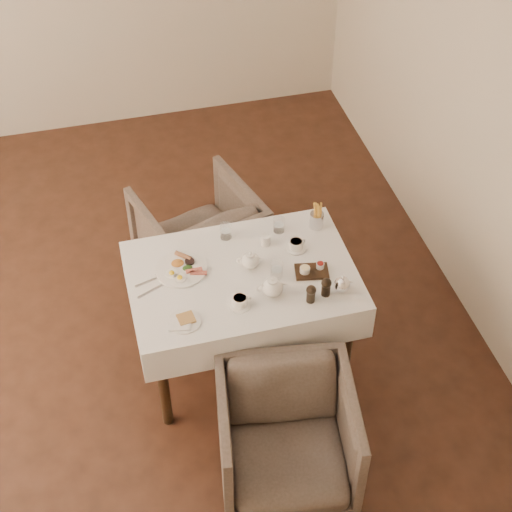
{
  "coord_description": "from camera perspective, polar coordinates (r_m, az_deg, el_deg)",
  "views": [
    {
      "loc": [
        -0.0,
        -3.41,
        3.88
      ],
      "look_at": [
        0.8,
        -0.31,
        0.82
      ],
      "focal_mm": 55.0,
      "sensor_mm": 36.0,
      "label": 1
    }
  ],
  "objects": [
    {
      "name": "side_plate",
      "position": [
        4.18,
        -5.29,
        -4.79
      ],
      "size": [
        0.19,
        0.18,
        0.02
      ],
      "rotation": [
        0.0,
        0.0,
        -0.08
      ],
      "color": "white",
      "rests_on": "table"
    },
    {
      "name": "fries_cup",
      "position": [
        4.68,
        4.44,
        2.88
      ],
      "size": [
        0.08,
        0.08,
        0.18
      ],
      "rotation": [
        0.0,
        0.0,
        0.18
      ],
      "color": "silver",
      "rests_on": "table"
    },
    {
      "name": "pepper_mill_left",
      "position": [
        4.24,
        4.02,
        -2.75
      ],
      "size": [
        0.07,
        0.07,
        0.11
      ],
      "primitive_type": null,
      "rotation": [
        0.0,
        0.0,
        -0.43
      ],
      "color": "black",
      "rests_on": "table"
    },
    {
      "name": "teacup_far",
      "position": [
        4.56,
        2.93,
        0.8
      ],
      "size": [
        0.12,
        0.12,
        0.06
      ],
      "rotation": [
        0.0,
        0.0,
        0.24
      ],
      "color": "white",
      "rests_on": "table"
    },
    {
      "name": "table",
      "position": [
        4.5,
        -1.0,
        -2.36
      ],
      "size": [
        1.28,
        0.88,
        0.75
      ],
      "color": "black",
      "rests_on": "ground"
    },
    {
      "name": "teacup_near",
      "position": [
        4.23,
        -1.18,
        -3.35
      ],
      "size": [
        0.12,
        0.12,
        0.06
      ],
      "rotation": [
        0.0,
        0.0,
        0.03
      ],
      "color": "white",
      "rests_on": "table"
    },
    {
      "name": "pepper_mill_right",
      "position": [
        4.28,
        5.12,
        -2.25
      ],
      "size": [
        0.06,
        0.06,
        0.12
      ],
      "primitive_type": null,
      "rotation": [
        0.0,
        0.0,
        -0.07
      ],
      "color": "black",
      "rests_on": "table"
    },
    {
      "name": "cutlery_knife",
      "position": [
        4.37,
        -7.53,
        -2.47
      ],
      "size": [
        0.18,
        0.09,
        0.0
      ],
      "primitive_type": "cube",
      "rotation": [
        0.0,
        0.0,
        1.99
      ],
      "color": "silver",
      "rests_on": "table"
    },
    {
      "name": "armchair_near",
      "position": [
        4.25,
        2.25,
        -12.95
      ],
      "size": [
        0.81,
        0.83,
        0.66
      ],
      "primitive_type": "imported",
      "rotation": [
        0.0,
        0.0,
        -0.16
      ],
      "color": "#473C34",
      "rests_on": "ground"
    },
    {
      "name": "armchair_far",
      "position": [
        5.29,
        -4.18,
        1.53
      ],
      "size": [
        0.9,
        0.92,
        0.67
      ],
      "primitive_type": "imported",
      "rotation": [
        0.0,
        0.0,
        3.43
      ],
      "color": "#473C34",
      "rests_on": "ground"
    },
    {
      "name": "teapot_front",
      "position": [
        4.26,
        1.21,
        -2.2
      ],
      "size": [
        0.17,
        0.13,
        0.13
      ],
      "primitive_type": null,
      "rotation": [
        0.0,
        0.0,
        -0.05
      ],
      "color": "white",
      "rests_on": "table"
    },
    {
      "name": "condiment_board",
      "position": [
        4.43,
        4.05,
        -1.06
      ],
      "size": [
        0.21,
        0.16,
        0.05
      ],
      "rotation": [
        0.0,
        0.0,
        -0.18
      ],
      "color": "black",
      "rests_on": "table"
    },
    {
      "name": "glass_mid",
      "position": [
        4.38,
        1.53,
        -0.99
      ],
      "size": [
        0.08,
        0.08,
        0.1
      ],
      "primitive_type": "cylinder",
      "rotation": [
        0.0,
        0.0,
        -0.19
      ],
      "color": "silver",
      "rests_on": "table"
    },
    {
      "name": "cutlery_fork",
      "position": [
        4.42,
        -7.64,
        -1.77
      ],
      "size": [
        0.19,
        0.07,
        0.0
      ],
      "primitive_type": "cube",
      "rotation": [
        0.0,
        0.0,
        1.85
      ],
      "color": "silver",
      "rests_on": "table"
    },
    {
      "name": "glass_right",
      "position": [
        4.66,
        1.68,
        2.28
      ],
      "size": [
        0.08,
        0.08,
        0.09
      ],
      "primitive_type": "cylinder",
      "rotation": [
        0.0,
        0.0,
        0.24
      ],
      "color": "silver",
      "rests_on": "table"
    },
    {
      "name": "teapot_centre",
      "position": [
        4.42,
        -0.43,
        -0.26
      ],
      "size": [
        0.16,
        0.13,
        0.12
      ],
      "primitive_type": null,
      "rotation": [
        0.0,
        0.0,
        -0.16
      ],
      "color": "white",
      "rests_on": "table"
    },
    {
      "name": "silver_pot",
      "position": [
        4.31,
        6.29,
        -2.02
      ],
      "size": [
        0.13,
        0.11,
        0.12
      ],
      "primitive_type": null,
      "rotation": [
        0.0,
        0.0,
        0.2
      ],
      "color": "white",
      "rests_on": "table"
    },
    {
      "name": "glass_left",
      "position": [
        4.61,
        -2.21,
        1.82
      ],
      "size": [
        0.09,
        0.09,
        0.1
      ],
      "primitive_type": "cylinder",
      "rotation": [
        0.0,
        0.0,
        0.34
      ],
      "color": "silver",
      "rests_on": "table"
    },
    {
      "name": "creamer",
      "position": [
        4.57,
        0.69,
        1.17
      ],
      "size": [
        0.07,
        0.07,
        0.07
      ],
      "primitive_type": "cylinder",
      "rotation": [
        0.0,
        0.0,
        0.32
      ],
      "color": "white",
      "rests_on": "table"
    },
    {
      "name": "breakfast_plate",
      "position": [
        4.46,
        -5.46,
        -0.89
      ],
      "size": [
        0.29,
        0.29,
        0.04
      ],
      "rotation": [
        0.0,
        0.0,
        0.35
      ],
      "color": "white",
      "rests_on": "table"
    }
  ]
}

